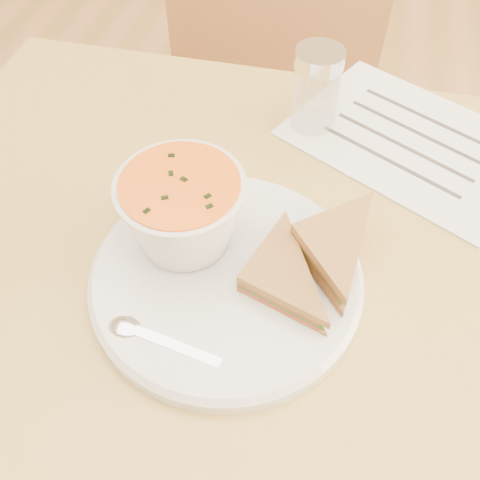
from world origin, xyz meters
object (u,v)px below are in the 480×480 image
(plate, at_px, (226,278))
(soup_bowl, at_px, (183,215))
(chair_far, at_px, (292,156))
(condiment_shaker, at_px, (316,90))
(dining_table, at_px, (288,406))

(plate, height_order, soup_bowl, soup_bowl)
(chair_far, relative_size, condiment_shaker, 8.95)
(chair_far, xyz_separation_m, plate, (-0.01, -0.49, 0.27))
(dining_table, distance_m, chair_far, 0.48)
(dining_table, distance_m, soup_bowl, 0.46)
(chair_far, bearing_deg, dining_table, 79.10)
(dining_table, relative_size, chair_far, 1.03)
(dining_table, distance_m, condiment_shaker, 0.49)
(dining_table, xyz_separation_m, soup_bowl, (-0.14, -0.00, 0.43))
(chair_far, distance_m, condiment_shaker, 0.39)
(chair_far, bearing_deg, plate, 68.50)
(condiment_shaker, bearing_deg, soup_bowl, -112.75)
(chair_far, height_order, plate, chair_far)
(chair_far, relative_size, soup_bowl, 7.68)
(plate, relative_size, soup_bowl, 2.20)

